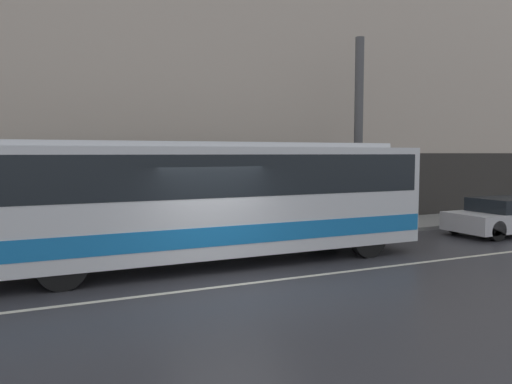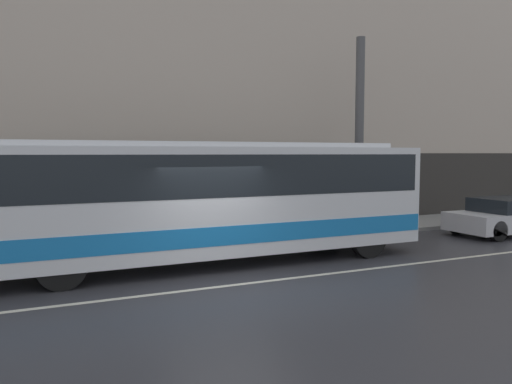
% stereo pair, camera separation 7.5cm
% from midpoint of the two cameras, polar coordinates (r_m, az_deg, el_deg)
% --- Properties ---
extents(ground_plane, '(60.00, 60.00, 0.00)m').
position_cam_midpoint_polar(ground_plane, '(10.77, -2.99, -10.66)').
color(ground_plane, '#333338').
extents(sidewalk, '(60.00, 2.83, 0.13)m').
position_cam_midpoint_polar(sidewalk, '(15.80, -10.30, -5.60)').
color(sidewalk, gray).
rests_on(sidewalk, ground_plane).
extents(building_facade, '(60.00, 0.35, 13.26)m').
position_cam_midpoint_polar(building_facade, '(17.45, -11.93, 16.32)').
color(building_facade, '#B7A899').
rests_on(building_facade, ground_plane).
extents(lane_stripe, '(54.00, 0.14, 0.01)m').
position_cam_midpoint_polar(lane_stripe, '(10.77, -2.99, -10.64)').
color(lane_stripe, beige).
rests_on(lane_stripe, ground_plane).
extents(transit_bus, '(11.73, 2.56, 3.08)m').
position_cam_midpoint_polar(transit_bus, '(12.63, -5.75, -0.43)').
color(transit_bus, silver).
rests_on(transit_bus, ground_plane).
extents(sedan_white_front, '(4.41, 1.89, 1.26)m').
position_cam_midpoint_polar(sedan_white_front, '(19.38, 27.00, -2.54)').
color(sedan_white_front, silver).
rests_on(sedan_white_front, ground_plane).
extents(utility_pole_near, '(0.31, 0.31, 6.69)m').
position_cam_midpoint_polar(utility_pole_near, '(18.03, 11.83, 6.50)').
color(utility_pole_near, '#4C4C4F').
rests_on(utility_pole_near, sidewalk).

